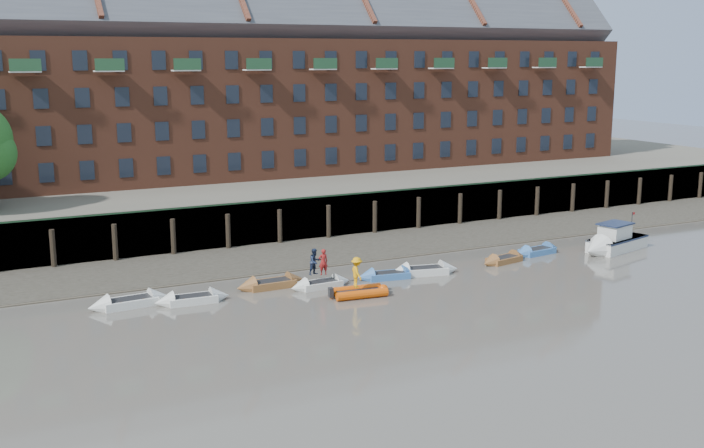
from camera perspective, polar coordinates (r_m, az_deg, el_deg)
ground at (r=43.88m, az=8.05°, el=-6.84°), size 220.00×220.00×0.00m
foreshore at (r=58.99m, az=-1.86°, el=-1.92°), size 110.00×8.00×0.50m
mud_band at (r=56.00m, az=-0.41°, el=-2.65°), size 110.00×1.60×0.10m
river_wall at (r=62.56m, az=-3.54°, el=0.35°), size 110.00×1.23×3.30m
bank_terrace at (r=75.10m, az=-7.60°, el=2.17°), size 110.00×28.00×3.20m
apartment_terrace at (r=75.05m, az=-8.08°, el=10.77°), size 80.60×15.56×20.98m
rowboat_0 at (r=47.89m, az=-15.14°, el=-5.25°), size 4.74×1.73×1.35m
rowboat_1 at (r=47.76m, az=-11.00°, el=-5.13°), size 4.32×1.50×1.23m
rowboat_2 at (r=50.13m, az=-5.59°, el=-4.15°), size 4.50×1.41×1.29m
rowboat_3 at (r=49.94m, az=-2.19°, el=-4.19°), size 4.02×1.36×1.15m
rowboat_4 at (r=51.93m, az=2.51°, el=-3.57°), size 4.21×1.74×1.19m
rowboat_5 at (r=53.08m, az=5.03°, el=-3.24°), size 4.73×2.23×1.32m
rowboat_6 at (r=56.78m, az=10.49°, el=-2.44°), size 4.10×1.93×1.15m
rowboat_7 at (r=59.62m, az=12.70°, el=-1.85°), size 4.24×1.73×1.19m
rib_tender at (r=48.20m, az=0.63°, el=-4.71°), size 3.46×1.91×0.59m
motor_launch at (r=61.47m, az=17.40°, el=-1.27°), size 6.60×3.61×2.59m
person_rower_a at (r=49.67m, az=-2.01°, el=-2.64°), size 0.60×0.42×1.60m
person_rower_b at (r=49.72m, az=-2.59°, el=-2.62°), size 0.95×0.84×1.63m
person_rib_crew at (r=47.74m, az=0.34°, el=-3.37°), size 0.80×1.24×1.81m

